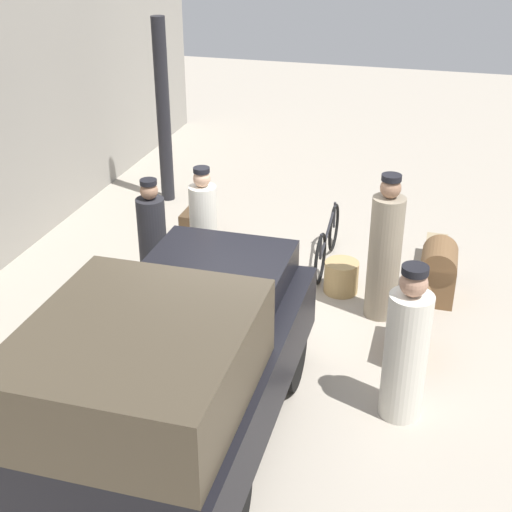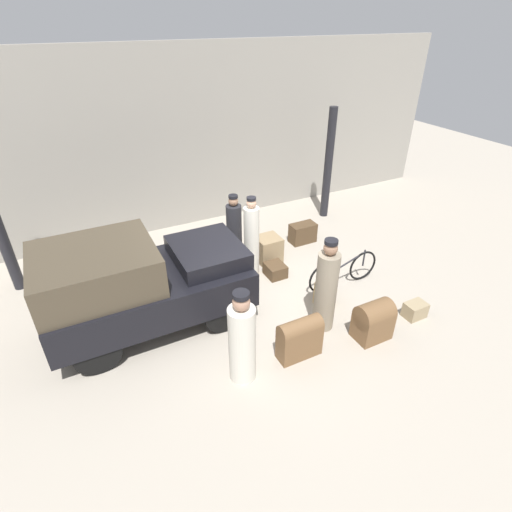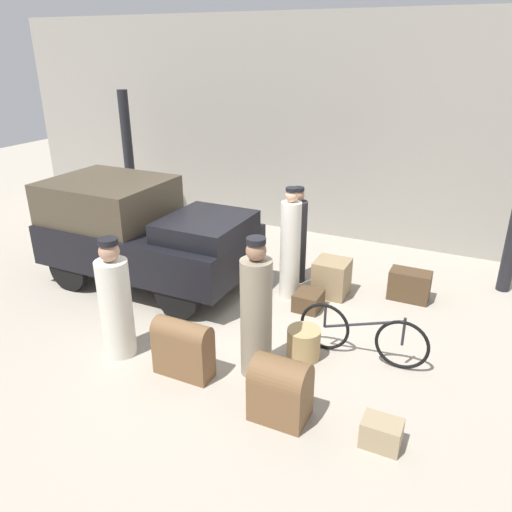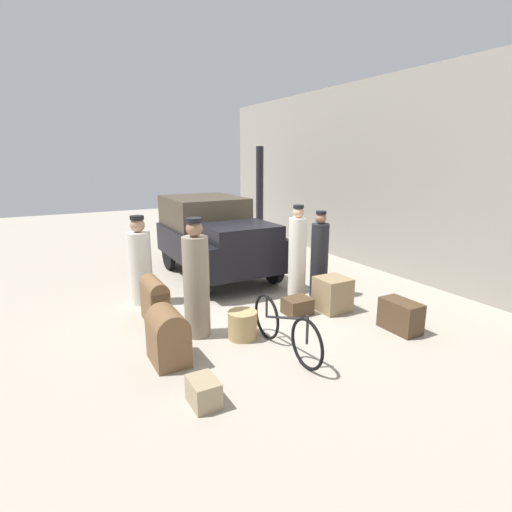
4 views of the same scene
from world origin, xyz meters
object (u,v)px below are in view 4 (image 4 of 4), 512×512
truck (214,234)px  conductor_in_dark_uniform (140,264)px  bicycle (285,329)px  suitcase_small_leather (297,306)px  porter_standing_middle (196,283)px  wicker_basket (243,325)px  trunk_wicker_pale (400,316)px  porter_lifting_near_truck (297,259)px  trunk_umber_medium (155,299)px  trunk_barrel_dark (168,335)px  suitcase_tan_flat (204,392)px  porter_carrying_trunk (319,258)px  trunk_large_brown (332,294)px

truck → conductor_in_dark_uniform: (1.09, -1.96, -0.21)m
bicycle → suitcase_small_leather: bicycle is taller
suitcase_small_leather → porter_standing_middle: bearing=-90.8°
suitcase_small_leather → wicker_basket: bearing=-72.5°
truck → trunk_wicker_pale: 4.59m
porter_lifting_near_truck → conductor_in_dark_uniform: porter_lifting_near_truck is taller
suitcase_small_leather → trunk_umber_medium: bearing=-109.8°
porter_standing_middle → trunk_wicker_pale: 3.26m
trunk_barrel_dark → trunk_umber_medium: bearing=171.8°
wicker_basket → trunk_wicker_pale: size_ratio=0.69×
porter_lifting_near_truck → truck: bearing=-166.9°
suitcase_small_leather → porter_lifting_near_truck: bearing=147.8°
suitcase_tan_flat → conductor_in_dark_uniform: bearing=177.3°
bicycle → conductor_in_dark_uniform: bearing=-156.4°
trunk_barrel_dark → truck: bearing=148.3°
wicker_basket → porter_lifting_near_truck: bearing=118.4°
wicker_basket → porter_carrying_trunk: porter_carrying_trunk is taller
conductor_in_dark_uniform → porter_carrying_trunk: bearing=67.7°
trunk_wicker_pale → suitcase_small_leather: size_ratio=1.42×
wicker_basket → trunk_wicker_pale: trunk_wicker_pale is taller
porter_carrying_trunk → trunk_barrel_dark: porter_carrying_trunk is taller
bicycle → wicker_basket: bearing=-155.4°
porter_standing_middle → porter_carrying_trunk: porter_standing_middle is taller
truck → trunk_umber_medium: (2.13, -1.99, -0.56)m
bicycle → porter_standing_middle: 1.51m
porter_lifting_near_truck → trunk_wicker_pale: porter_lifting_near_truck is taller
trunk_large_brown → wicker_basket: bearing=-83.0°
bicycle → suitcase_tan_flat: (0.60, -1.47, -0.20)m
truck → trunk_large_brown: bearing=16.9°
bicycle → porter_lifting_near_truck: bearing=141.0°
wicker_basket → suitcase_tan_flat: size_ratio=1.09×
porter_lifting_near_truck → conductor_in_dark_uniform: bearing=-119.2°
porter_standing_middle → truck: bearing=152.3°
bicycle → trunk_wicker_pale: size_ratio=2.67×
porter_carrying_trunk → trunk_barrel_dark: 3.60m
suitcase_small_leather → trunk_wicker_pale: bearing=36.9°
truck → conductor_in_dark_uniform: 2.25m
wicker_basket → trunk_umber_medium: size_ratio=0.59×
porter_standing_middle → suitcase_small_leather: size_ratio=4.02×
truck → porter_carrying_trunk: size_ratio=2.08×
wicker_basket → conductor_in_dark_uniform: size_ratio=0.27×
truck → suitcase_small_leather: 3.09m
trunk_barrel_dark → trunk_umber_medium: trunk_umber_medium is taller
bicycle → porter_lifting_near_truck: size_ratio=0.93×
conductor_in_dark_uniform → trunk_wicker_pale: conductor_in_dark_uniform is taller
porter_lifting_near_truck → trunk_barrel_dark: 3.00m
truck → porter_lifting_near_truck: bearing=13.1°
trunk_barrel_dark → suitcase_tan_flat: bearing=2.9°
bicycle → suitcase_tan_flat: 1.60m
bicycle → porter_standing_middle: (-1.13, -0.88, 0.49)m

